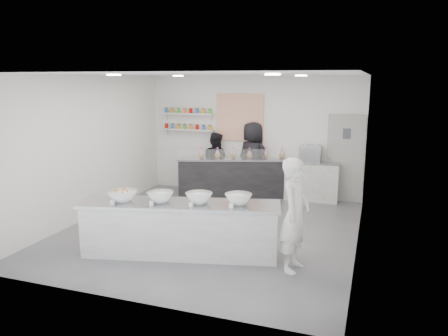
% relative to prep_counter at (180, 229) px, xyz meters
% --- Properties ---
extents(floor, '(6.00, 6.00, 0.00)m').
position_rel_prep_counter_xyz_m(floor, '(0.05, 1.33, -0.45)').
color(floor, '#515156').
rests_on(floor, ground).
extents(ceiling, '(6.00, 6.00, 0.00)m').
position_rel_prep_counter_xyz_m(ceiling, '(0.05, 1.33, 2.55)').
color(ceiling, white).
rests_on(ceiling, floor).
extents(back_wall, '(5.50, 0.00, 5.50)m').
position_rel_prep_counter_xyz_m(back_wall, '(0.05, 4.33, 1.05)').
color(back_wall, white).
rests_on(back_wall, floor).
extents(left_wall, '(0.00, 6.00, 6.00)m').
position_rel_prep_counter_xyz_m(left_wall, '(-2.70, 1.33, 1.05)').
color(left_wall, white).
rests_on(left_wall, floor).
extents(right_wall, '(0.00, 6.00, 6.00)m').
position_rel_prep_counter_xyz_m(right_wall, '(2.80, 1.33, 1.05)').
color(right_wall, white).
rests_on(right_wall, floor).
extents(back_door, '(0.88, 0.04, 2.10)m').
position_rel_prep_counter_xyz_m(back_door, '(2.35, 4.30, 0.60)').
color(back_door, '#969693').
rests_on(back_door, floor).
extents(pattern_panel, '(1.25, 0.03, 1.20)m').
position_rel_prep_counter_xyz_m(pattern_panel, '(-0.30, 4.30, 1.50)').
color(pattern_panel, '#DB602F').
rests_on(pattern_panel, back_wall).
extents(jar_shelf_lower, '(1.45, 0.22, 0.04)m').
position_rel_prep_counter_xyz_m(jar_shelf_lower, '(-1.70, 4.23, 1.15)').
color(jar_shelf_lower, silver).
rests_on(jar_shelf_lower, back_wall).
extents(jar_shelf_upper, '(1.45, 0.22, 0.04)m').
position_rel_prep_counter_xyz_m(jar_shelf_upper, '(-1.70, 4.23, 1.57)').
color(jar_shelf_upper, silver).
rests_on(jar_shelf_upper, back_wall).
extents(preserve_jars, '(1.45, 0.10, 0.56)m').
position_rel_prep_counter_xyz_m(preserve_jars, '(-1.70, 4.21, 1.43)').
color(preserve_jars, '#C30A00').
rests_on(preserve_jars, jar_shelf_lower).
extents(downlight_0, '(0.24, 0.24, 0.02)m').
position_rel_prep_counter_xyz_m(downlight_0, '(-1.35, 0.33, 2.53)').
color(downlight_0, white).
rests_on(downlight_0, ceiling).
extents(downlight_1, '(0.24, 0.24, 0.02)m').
position_rel_prep_counter_xyz_m(downlight_1, '(1.45, 0.33, 2.53)').
color(downlight_1, white).
rests_on(downlight_1, ceiling).
extents(downlight_2, '(0.24, 0.24, 0.02)m').
position_rel_prep_counter_xyz_m(downlight_2, '(-1.35, 2.93, 2.53)').
color(downlight_2, white).
rests_on(downlight_2, ceiling).
extents(downlight_3, '(0.24, 0.24, 0.02)m').
position_rel_prep_counter_xyz_m(downlight_3, '(1.45, 2.93, 2.53)').
color(downlight_3, white).
rests_on(downlight_3, ceiling).
extents(prep_counter, '(3.40, 1.51, 0.90)m').
position_rel_prep_counter_xyz_m(prep_counter, '(0.00, 0.00, 0.00)').
color(prep_counter, '#B4B4AF').
rests_on(prep_counter, floor).
extents(back_bar, '(3.19, 1.54, 0.98)m').
position_rel_prep_counter_xyz_m(back_bar, '(-0.13, 3.92, 0.04)').
color(back_bar, black).
rests_on(back_bar, floor).
extents(sneeze_guard, '(2.97, 0.99, 0.27)m').
position_rel_prep_counter_xyz_m(sneeze_guard, '(-0.04, 3.66, 0.66)').
color(sneeze_guard, white).
rests_on(sneeze_guard, back_bar).
extents(espresso_ledge, '(1.29, 0.41, 0.96)m').
position_rel_prep_counter_xyz_m(espresso_ledge, '(1.60, 4.11, 0.03)').
color(espresso_ledge, '#B4B4AF').
rests_on(espresso_ledge, floor).
extents(espresso_machine, '(0.51, 0.35, 0.39)m').
position_rel_prep_counter_xyz_m(espresso_machine, '(1.54, 4.11, 0.70)').
color(espresso_machine, '#93969E').
rests_on(espresso_machine, espresso_ledge).
extents(cup_stacks, '(0.24, 0.24, 0.34)m').
position_rel_prep_counter_xyz_m(cup_stacks, '(1.39, 4.11, 0.67)').
color(cup_stacks, gray).
rests_on(cup_stacks, espresso_ledge).
extents(prep_bowls, '(2.46, 1.09, 0.18)m').
position_rel_prep_counter_xyz_m(prep_bowls, '(0.00, 0.00, 0.54)').
color(prep_bowls, white).
rests_on(prep_bowls, prep_counter).
extents(label_cards, '(2.01, 0.04, 0.07)m').
position_rel_prep_counter_xyz_m(label_cards, '(-0.13, -0.53, 0.49)').
color(label_cards, white).
rests_on(label_cards, prep_counter).
extents(cookie_bags, '(2.08, 0.81, 0.26)m').
position_rel_prep_counter_xyz_m(cookie_bags, '(-0.13, 3.92, 0.66)').
color(cookie_bags, '#C6649D').
rests_on(cookie_bags, back_bar).
extents(woman_prep, '(0.51, 0.69, 1.76)m').
position_rel_prep_counter_xyz_m(woman_prep, '(1.91, 0.03, 0.43)').
color(woman_prep, white).
rests_on(woman_prep, floor).
extents(staff_left, '(0.87, 0.74, 1.56)m').
position_rel_prep_counter_xyz_m(staff_left, '(-0.92, 4.17, 0.33)').
color(staff_left, black).
rests_on(staff_left, floor).
extents(staff_right, '(1.07, 0.91, 1.87)m').
position_rel_prep_counter_xyz_m(staff_right, '(0.09, 4.17, 0.48)').
color(staff_right, black).
rests_on(staff_right, floor).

